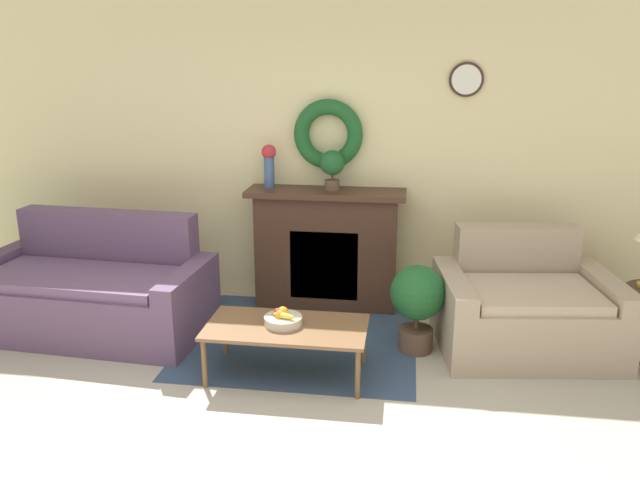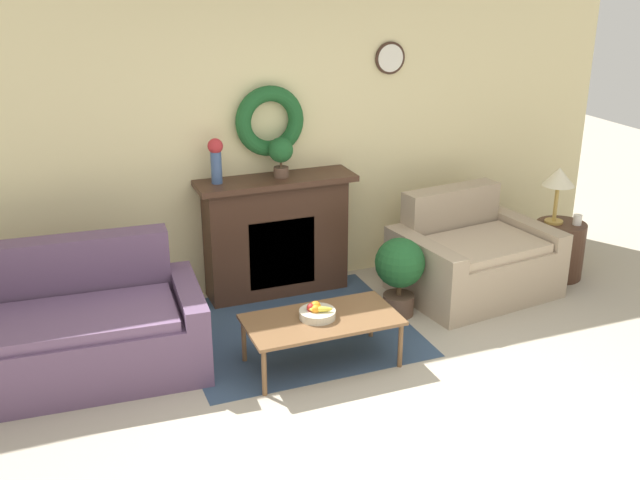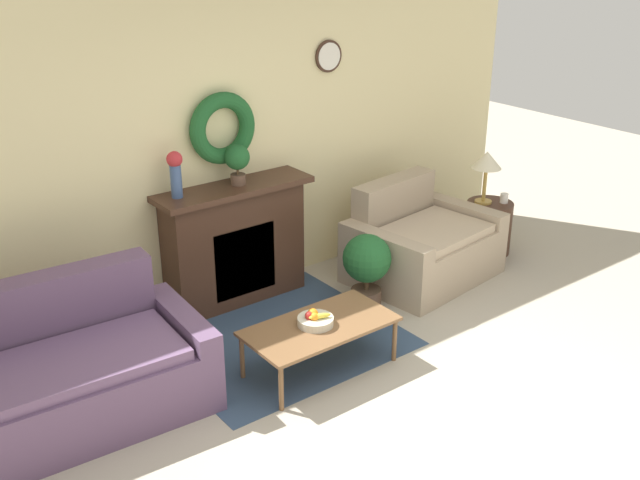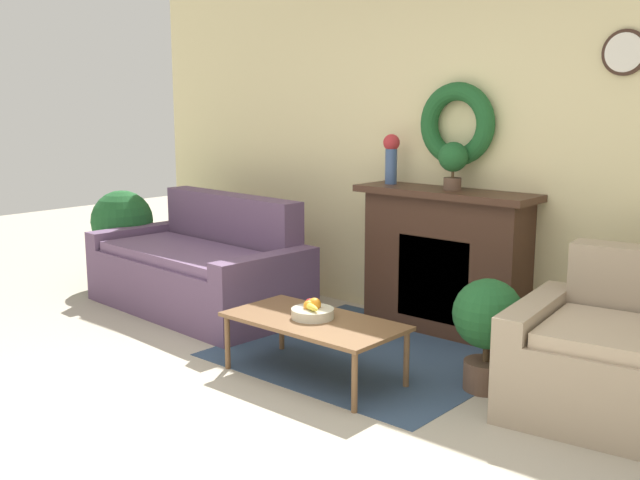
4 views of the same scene
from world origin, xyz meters
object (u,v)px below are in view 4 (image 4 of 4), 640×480
couch_left (201,270)px  fruit_bowl (312,311)px  coffee_table (314,324)px  potted_plant_floor_by_couch (122,224)px  vase_on_mantel_left (391,155)px  potted_plant_on_mantel (453,160)px  potted_plant_floor_by_loveseat (488,323)px  fireplace (445,261)px

couch_left → fruit_bowl: (1.72, -0.54, 0.10)m
coffee_table → potted_plant_floor_by_couch: size_ratio=1.27×
fruit_bowl → vase_on_mantel_left: size_ratio=0.70×
coffee_table → potted_plant_on_mantel: (0.15, 1.33, 0.94)m
fruit_bowl → potted_plant_floor_by_loveseat: potted_plant_floor_by_loveseat is taller
fireplace → coffee_table: bearing=-94.3°
potted_plant_on_mantel → potted_plant_floor_by_couch: (-3.08, -0.73, -0.71)m
couch_left → vase_on_mantel_left: (1.34, 0.80, 0.98)m
potted_plant_floor_by_couch → coffee_table: bearing=-11.7°
fireplace → potted_plant_on_mantel: bearing=-15.6°
coffee_table → fruit_bowl: size_ratio=4.20×
vase_on_mantel_left → potted_plant_floor_by_loveseat: bearing=-32.0°
fireplace → vase_on_mantel_left: 0.91m
fruit_bowl → potted_plant_on_mantel: potted_plant_on_mantel is taller
potted_plant_floor_by_loveseat → vase_on_mantel_left: bearing=148.0°
fruit_bowl → potted_plant_floor_by_couch: 2.96m
coffee_table → vase_on_mantel_left: vase_on_mantel_left is taller
potted_plant_floor_by_couch → potted_plant_floor_by_loveseat: potted_plant_floor_by_couch is taller
couch_left → potted_plant_floor_by_loveseat: size_ratio=2.88×
couch_left → potted_plant_floor_by_loveseat: 2.66m
couch_left → potted_plant_floor_by_couch: 1.21m
fireplace → potted_plant_floor_by_loveseat: (0.81, -0.82, -0.13)m
fireplace → potted_plant_on_mantel: potted_plant_on_mantel is taller
fruit_bowl → potted_plant_on_mantel: size_ratio=0.78×
vase_on_mantel_left → potted_plant_floor_by_couch: bearing=-163.5°
vase_on_mantel_left → potted_plant_floor_by_couch: 2.73m
fireplace → coffee_table: 1.37m
fireplace → potted_plant_on_mantel: (0.05, -0.01, 0.75)m
coffee_table → potted_plant_floor_by_couch: 3.00m
fireplace → potted_plant_floor_by_couch: size_ratio=1.55×
fireplace → fruit_bowl: size_ratio=5.15×
fruit_bowl → coffee_table: bearing=-32.3°
couch_left → potted_plant_floor_by_couch: bearing=-178.9°
coffee_table → couch_left: bearing=162.3°
coffee_table → potted_plant_on_mantel: 1.64m
vase_on_mantel_left → potted_plant_on_mantel: 0.56m
fireplace → potted_plant_on_mantel: 0.75m
fireplace → couch_left: (-1.85, -0.79, -0.22)m
potted_plant_floor_by_loveseat → coffee_table: bearing=-149.8°
vase_on_mantel_left → potted_plant_on_mantel: vase_on_mantel_left is taller
couch_left → potted_plant_floor_by_couch: size_ratio=2.21×
vase_on_mantel_left → potted_plant_floor_by_couch: (-2.52, -0.75, -0.72)m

